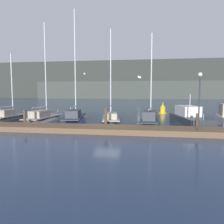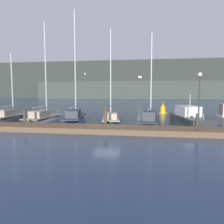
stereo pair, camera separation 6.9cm
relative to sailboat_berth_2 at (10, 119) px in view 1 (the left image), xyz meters
name	(u,v)px [view 1 (the left image)]	position (x,y,z in m)	size (l,w,h in m)	color
ground_plane	(107,127)	(12.18, -3.16, -0.14)	(400.00, 400.00, 0.00)	navy
dock	(102,129)	(12.18, -5.46, 0.08)	(39.78, 2.80, 0.45)	brown
mooring_pile_1	(25,118)	(4.09, -3.81, 0.67)	(0.28, 0.28, 1.62)	#4C3D2D
mooring_pile_2	(106,118)	(12.18, -3.81, 0.82)	(0.28, 0.28, 1.93)	#4C3D2D
mooring_pile_3	(197,122)	(20.27, -3.81, 0.61)	(0.28, 0.28, 1.52)	#4C3D2D
sailboat_berth_2	(10,119)	(0.00, 0.00, 0.00)	(1.51, 5.97, 8.57)	#2D3338
sailboat_berth_3	(44,120)	(4.01, 0.37, 0.01)	(2.75, 7.98, 12.03)	gray
sailboat_berth_4	(75,121)	(8.02, -0.25, 0.02)	(3.55, 8.72, 13.16)	navy
sailboat_berth_5	(111,121)	(11.98, 0.30, -0.03)	(3.30, 7.95, 11.02)	#2D3338
sailboat_berth_6	(150,123)	(16.29, -0.51, 0.02)	(2.67, 8.11, 10.17)	#195647
motorboat_berth_7	(190,121)	(20.34, -0.04, 0.19)	(3.81, 7.79, 3.76)	#2D3338
channel_buoy	(163,110)	(18.49, 11.64, 0.46)	(1.23, 1.23, 1.70)	gold
dock_lamppost	(200,92)	(19.82, -6.12, 3.21)	(0.32, 0.32, 4.39)	#2D2D33
hillside_backdrop	(144,81)	(15.05, 95.81, 8.91)	(240.00, 23.00, 19.68)	#333833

